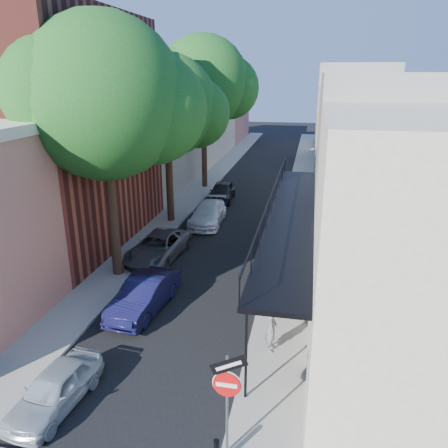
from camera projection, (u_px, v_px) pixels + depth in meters
The scene contains 15 objects.
road_surface at pixel (255, 181), 38.28m from camera, with size 6.00×64.00×0.01m, color black.
sidewalk_left at pixel (211, 179), 39.01m from camera, with size 2.00×64.00×0.12m, color gray.
sidewalk_right at pixel (301, 183), 37.51m from camera, with size 2.00×64.00×0.12m, color gray.
buildings_left at pixel (146, 123), 37.26m from camera, with size 10.10×59.10×12.00m.
buildings_right at pixel (368, 134), 34.68m from camera, with size 9.80×55.00×10.00m.
sign_post at pixel (227, 388), 10.13m from camera, with size 0.89×0.17×2.99m.
oak_near at pixel (116, 101), 18.05m from camera, with size 7.48×6.80×11.42m.
oak_mid at pixel (174, 108), 25.71m from camera, with size 6.60×6.00×10.20m.
oak_far at pixel (210, 83), 33.68m from camera, with size 7.70×7.00×11.90m.
parked_car_a at pixel (55, 389), 12.25m from camera, with size 1.35×3.35×1.14m, color #A9B3BB.
parked_car_b at pixel (144, 295), 17.22m from camera, with size 1.43×4.11×1.36m, color #111137.
parked_car_c at pixel (158, 247), 22.08m from camera, with size 2.14×4.64×1.29m, color #515358.
parked_car_d at pixel (208, 214), 27.29m from camera, with size 1.86×4.58×1.33m, color white.
parked_car_e at pixel (222, 192), 32.26m from camera, with size 1.64×4.07×1.39m, color black.
pedestrian at pixel (271, 328), 14.48m from camera, with size 0.61×0.40×1.67m, color slate.
Camera 1 is at (4.73, -7.21, 8.95)m, focal length 35.00 mm.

